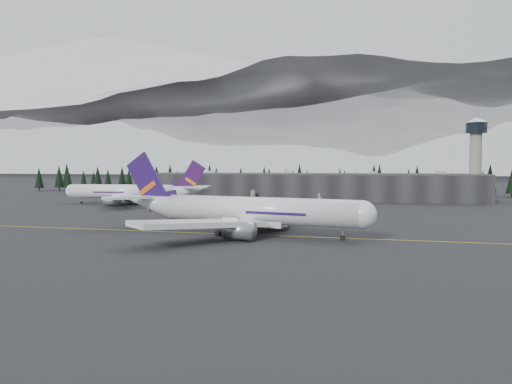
% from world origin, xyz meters
% --- Properties ---
extents(ground, '(1400.00, 1400.00, 0.00)m').
position_xyz_m(ground, '(0.00, 0.00, 0.00)').
color(ground, black).
rests_on(ground, ground).
extents(taxiline, '(400.00, 0.40, 0.02)m').
position_xyz_m(taxiline, '(0.00, -2.00, 0.01)').
color(taxiline, gold).
rests_on(taxiline, ground).
extents(terminal, '(160.00, 30.00, 12.60)m').
position_xyz_m(terminal, '(0.00, 125.00, 6.30)').
color(terminal, black).
rests_on(terminal, ground).
extents(control_tower, '(10.00, 10.00, 37.70)m').
position_xyz_m(control_tower, '(75.00, 128.00, 23.41)').
color(control_tower, gray).
rests_on(control_tower, ground).
extents(treeline, '(360.00, 20.00, 15.00)m').
position_xyz_m(treeline, '(0.00, 162.00, 7.50)').
color(treeline, black).
rests_on(treeline, ground).
extents(mountain_ridge, '(4400.00, 900.00, 420.00)m').
position_xyz_m(mountain_ridge, '(0.00, 1000.00, 0.00)').
color(mountain_ridge, white).
rests_on(mountain_ridge, ground).
extents(jet_main, '(67.89, 62.14, 20.12)m').
position_xyz_m(jet_main, '(0.48, -0.62, 5.68)').
color(jet_main, silver).
rests_on(jet_main, ground).
extents(jet_parked, '(63.67, 58.59, 18.72)m').
position_xyz_m(jet_parked, '(-66.56, 74.19, 5.28)').
color(jet_parked, silver).
rests_on(jet_parked, ground).
extents(gse_vehicle_a, '(3.22, 5.50, 1.44)m').
position_xyz_m(gse_vehicle_a, '(-23.79, 106.84, 0.72)').
color(gse_vehicle_a, '#BCBCBE').
rests_on(gse_vehicle_a, ground).
extents(gse_vehicle_b, '(4.65, 2.17, 1.54)m').
position_xyz_m(gse_vehicle_b, '(8.17, 98.99, 0.77)').
color(gse_vehicle_b, silver).
rests_on(gse_vehicle_b, ground).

